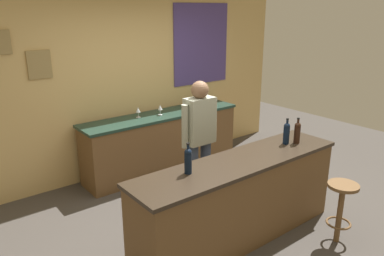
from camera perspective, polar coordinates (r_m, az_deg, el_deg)
ground_plane at (r=4.60m, az=3.25°, el=-14.00°), size 10.00×10.00×0.00m
back_wall at (r=5.70m, az=-9.98°, el=7.31°), size 6.00×0.09×2.80m
bar_counter at (r=4.12m, az=7.09°, el=-10.76°), size 2.52×0.60×0.92m
side_counter at (r=5.81m, az=-4.47°, el=-2.12°), size 2.55×0.56×0.90m
bartender at (r=4.54m, az=1.15°, el=-1.35°), size 0.52×0.21×1.62m
bar_stool at (r=4.33m, az=21.68°, el=-10.53°), size 0.32×0.32×0.68m
wine_bottle_a at (r=3.54m, az=-0.60°, el=-4.88°), size 0.07×0.07×0.31m
wine_bottle_b at (r=4.45m, az=14.15°, el=-0.66°), size 0.07×0.07×0.31m
wine_bottle_c at (r=4.50m, az=15.69°, el=-0.57°), size 0.07×0.07×0.31m
wine_glass_a at (r=5.50m, az=-8.19°, el=2.71°), size 0.07×0.07×0.16m
wine_glass_b at (r=5.59m, az=-4.86°, el=3.07°), size 0.07×0.07×0.16m
wine_glass_c at (r=6.13m, az=3.15°, el=4.41°), size 0.07×0.07×0.16m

